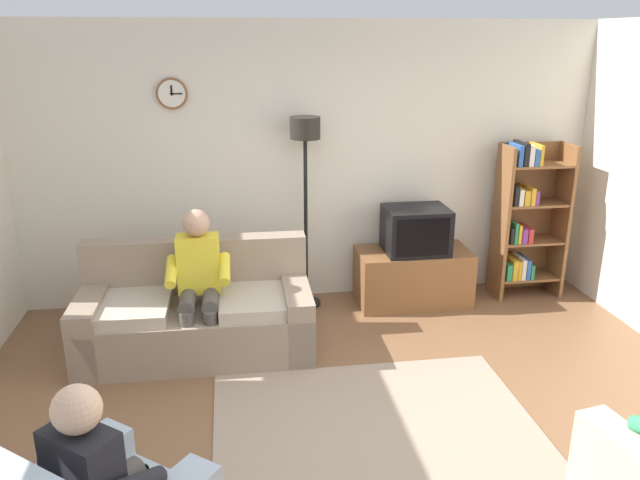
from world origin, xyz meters
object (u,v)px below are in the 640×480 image
couch (197,316)px  person_in_left_armchair (103,475)px  tv (416,230)px  bookshelf (525,218)px  tv_stand (413,277)px  person_on_couch (199,278)px  floor_lamp (305,160)px

couch → person_in_left_armchair: size_ratio=1.71×
tv → bookshelf: 1.17m
bookshelf → person_in_left_armchair: (-3.56, -3.08, -0.20)m
tv_stand → bookshelf: (1.16, 0.07, 0.53)m
person_on_couch → bookshelf: bearing=15.3°
tv → floor_lamp: bearing=173.3°
person_in_left_armchair → tv_stand: bearing=51.4°
couch → person_on_couch: (0.04, -0.11, 0.39)m
tv_stand → bookshelf: size_ratio=0.69×
couch → person_in_left_armchair: person_in_left_armchair is taller
couch → tv: (2.08, 0.67, 0.45)m
tv → person_in_left_armchair: (-2.40, -2.98, -0.16)m
tv_stand → couch: bearing=-161.5°
couch → tv_stand: size_ratio=1.74×
couch → tv: 2.23m
tv_stand → floor_lamp: floor_lamp is taller
tv → bookshelf: bearing=4.6°
tv → person_on_couch: person_on_couch is taller
tv_stand → bookshelf: bookshelf is taller
bookshelf → tv: bearing=-175.4°
floor_lamp → person_in_left_armchair: (-1.34, -3.11, -0.85)m
floor_lamp → person_in_left_armchair: floor_lamp is taller
couch → person_on_couch: 0.40m
couch → tv_stand: 2.20m
person_on_couch → tv: bearing=21.0°
tv → person_on_couch: (-2.04, -0.78, -0.07)m
bookshelf → person_in_left_armchair: 4.71m
floor_lamp → person_on_couch: (-0.98, -0.90, -0.75)m
floor_lamp → person_on_couch: floor_lamp is taller
tv_stand → tv: size_ratio=1.83×
tv_stand → floor_lamp: bearing=174.6°
floor_lamp → person_in_left_armchair: size_ratio=1.65×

